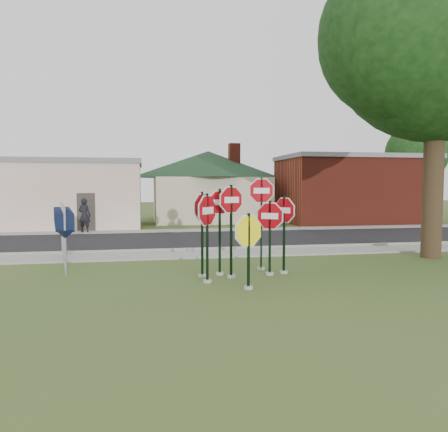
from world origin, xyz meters
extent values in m
plane|color=#35531F|center=(0.00, 0.00, 0.00)|extent=(120.00, 120.00, 0.00)
cube|color=gray|center=(0.00, 5.50, 0.03)|extent=(60.00, 1.60, 0.06)
cube|color=black|center=(0.00, 10.00, 0.02)|extent=(60.00, 7.00, 0.04)
cube|color=gray|center=(0.00, 14.30, 0.03)|extent=(60.00, 1.60, 0.06)
cube|color=gray|center=(0.00, 6.50, 0.07)|extent=(60.00, 0.20, 0.14)
cylinder|color=gray|center=(-0.33, 1.38, 0.04)|extent=(0.24, 0.24, 0.08)
cube|color=black|center=(-0.33, 1.38, 1.32)|extent=(0.08, 0.07, 2.64)
cylinder|color=white|center=(-0.33, 1.38, 2.21)|extent=(0.98, 0.44, 1.06)
cylinder|color=#93050D|center=(-0.33, 1.38, 2.21)|extent=(0.91, 0.42, 0.98)
cube|color=white|center=(-0.33, 1.38, 2.21)|extent=(0.45, 0.21, 0.17)
cylinder|color=gray|center=(-0.17, -0.04, 0.04)|extent=(0.24, 0.24, 0.08)
cube|color=black|center=(-0.17, -0.04, 0.96)|extent=(0.08, 0.07, 1.93)
cylinder|color=white|center=(-0.17, -0.04, 1.47)|extent=(1.05, 0.49, 1.15)
cylinder|color=yellow|center=(-0.17, -0.04, 1.47)|extent=(0.97, 0.46, 1.06)
cylinder|color=gray|center=(-1.09, 0.89, 0.04)|extent=(0.24, 0.24, 0.08)
cube|color=black|center=(-1.09, 0.89, 1.20)|extent=(0.08, 0.08, 2.41)
cylinder|color=white|center=(-1.09, 0.89, 1.95)|extent=(0.76, 0.90, 1.16)
cylinder|color=#93050D|center=(-1.09, 0.89, 1.95)|extent=(0.71, 0.83, 1.07)
cube|color=white|center=(-1.09, 0.89, 1.95)|extent=(0.35, 0.41, 0.18)
cylinder|color=gray|center=(0.85, 1.55, 0.04)|extent=(0.24, 0.24, 0.08)
cube|color=black|center=(0.85, 1.55, 1.09)|extent=(0.08, 0.07, 2.18)
cylinder|color=white|center=(0.85, 1.55, 1.73)|extent=(0.92, 0.63, 1.10)
cylinder|color=#93050D|center=(0.85, 1.55, 1.73)|extent=(0.86, 0.59, 1.02)
cube|color=white|center=(0.85, 1.55, 1.73)|extent=(0.43, 0.29, 0.18)
cylinder|color=gray|center=(0.81, 2.34, 0.04)|extent=(0.24, 0.24, 0.08)
cube|color=black|center=(0.81, 2.34, 1.44)|extent=(0.07, 0.06, 2.88)
cylinder|color=white|center=(0.81, 2.34, 2.46)|extent=(1.04, 0.24, 1.06)
cylinder|color=#93050D|center=(0.81, 2.34, 2.46)|extent=(0.96, 0.23, 0.98)
cube|color=white|center=(0.81, 2.34, 2.46)|extent=(0.48, 0.11, 0.17)
cylinder|color=gray|center=(-0.59, 1.82, 0.04)|extent=(0.24, 0.24, 0.08)
cube|color=black|center=(-0.59, 1.82, 1.26)|extent=(0.07, 0.07, 2.53)
cylinder|color=white|center=(-0.59, 1.82, 2.13)|extent=(0.93, 0.30, 0.97)
cylinder|color=#93050D|center=(-0.59, 1.82, 2.13)|extent=(0.86, 0.29, 0.90)
cube|color=white|center=(-0.59, 1.82, 2.13)|extent=(0.43, 0.14, 0.15)
cylinder|color=gray|center=(1.34, 1.72, 0.04)|extent=(0.24, 0.24, 0.08)
cube|color=black|center=(1.34, 1.72, 1.16)|extent=(0.07, 0.08, 2.31)
cylinder|color=white|center=(1.34, 1.72, 1.89)|extent=(0.58, 0.90, 1.06)
cylinder|color=#93050D|center=(1.34, 1.72, 1.89)|extent=(0.54, 0.84, 0.98)
cube|color=white|center=(1.34, 1.72, 1.89)|extent=(0.27, 0.42, 0.17)
cylinder|color=gray|center=(-1.13, 1.62, 0.04)|extent=(0.24, 0.24, 0.08)
cube|color=black|center=(-1.13, 1.62, 1.22)|extent=(0.08, 0.08, 2.45)
cylinder|color=white|center=(-1.13, 1.62, 2.01)|extent=(0.71, 0.84, 1.08)
cylinder|color=#93050D|center=(-1.13, 1.62, 2.01)|extent=(0.66, 0.78, 1.00)
cube|color=white|center=(-1.13, 1.62, 2.01)|extent=(0.33, 0.39, 0.17)
cube|color=#59595E|center=(-5.00, 2.50, 1.00)|extent=(0.05, 0.05, 2.00)
cube|color=black|center=(-5.00, 2.50, 1.55)|extent=(0.55, 0.13, 0.55)
cone|color=black|center=(-5.00, 2.50, 1.20)|extent=(0.65, 0.65, 0.25)
cube|color=#59595E|center=(-5.20, 3.50, 1.00)|extent=(0.05, 0.05, 2.00)
cube|color=black|center=(-5.20, 3.50, 1.55)|extent=(0.55, 0.09, 0.55)
cone|color=black|center=(-5.20, 3.50, 1.20)|extent=(0.62, 0.62, 0.25)
cube|color=#59595E|center=(-5.40, 4.50, 1.00)|extent=(0.05, 0.05, 2.00)
cube|color=black|center=(-5.40, 4.50, 1.55)|extent=(0.55, 0.05, 0.55)
cone|color=black|center=(-5.40, 4.50, 1.20)|extent=(0.58, 0.58, 0.25)
cube|color=#59595E|center=(-5.60, 5.50, 1.00)|extent=(0.05, 0.05, 2.00)
cube|color=black|center=(-5.60, 5.50, 1.55)|extent=(0.55, 0.05, 0.55)
cone|color=black|center=(-5.60, 5.50, 1.20)|extent=(0.58, 0.58, 0.25)
cube|color=#59595E|center=(-5.80, 6.50, 1.00)|extent=(0.05, 0.05, 2.00)
cube|color=black|center=(-5.80, 6.50, 1.55)|extent=(0.55, 0.09, 0.55)
cone|color=black|center=(-5.80, 6.50, 1.20)|extent=(0.62, 0.62, 0.25)
cube|color=silver|center=(-9.00, 18.00, 2.00)|extent=(12.00, 6.00, 4.00)
cube|color=slate|center=(-9.00, 18.00, 4.05)|extent=(12.20, 6.20, 0.30)
cube|color=#332D28|center=(-6.00, 15.02, 1.10)|extent=(1.00, 0.10, 2.20)
cube|color=#BCB096|center=(2.00, 22.00, 1.60)|extent=(8.00, 8.00, 3.20)
pyramid|color=#15301D|center=(2.00, 22.00, 5.20)|extent=(11.60, 11.60, 2.00)
cube|color=maroon|center=(4.00, 22.00, 5.00)|extent=(0.80, 0.80, 1.60)
cube|color=maroon|center=(12.00, 18.50, 2.25)|extent=(10.00, 6.00, 4.50)
cube|color=slate|center=(12.00, 18.50, 4.60)|extent=(10.20, 6.20, 0.30)
cube|color=white|center=(10.00, 15.55, 2.60)|extent=(2.00, 0.08, 0.90)
cylinder|color=black|center=(7.50, 3.50, 3.09)|extent=(0.70, 0.70, 6.19)
sphere|color=black|center=(7.50, 3.50, 7.95)|extent=(7.57, 7.57, 7.57)
cylinder|color=black|center=(22.00, 26.00, 2.00)|extent=(0.50, 0.50, 4.00)
sphere|color=black|center=(22.00, 26.00, 5.60)|extent=(5.60, 5.60, 5.60)
imported|color=black|center=(-5.99, 14.20, 1.00)|extent=(0.79, 0.65, 1.87)
camera|label=1|loc=(-2.72, -10.64, 2.61)|focal=35.00mm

